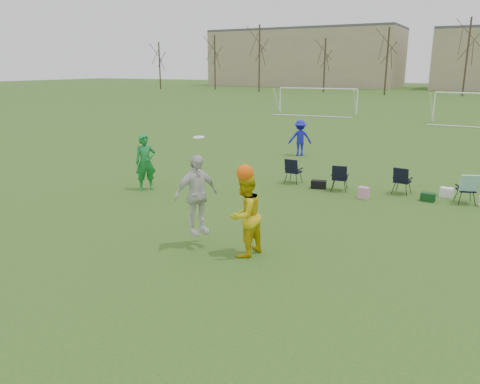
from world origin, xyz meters
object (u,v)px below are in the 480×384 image
Objects in this scene: fielder_green_near at (146,162)px; fielder_blue at (300,138)px; goal_left at (318,94)px; center_contest at (224,205)px.

fielder_blue is (2.42, 9.06, -0.12)m from fielder_green_near.
fielder_blue is 0.24× the size of goal_left.
center_contest is at bearing 71.56° from fielder_blue.
fielder_green_near is at bearing -87.63° from goal_left.
fielder_blue is 21.29m from goal_left.
fielder_blue is at bearing -77.98° from goal_left.
goal_left reaches higher than fielder_blue.
fielder_green_near is 0.73× the size of center_contest.
fielder_green_near is 9.38m from fielder_blue.
goal_left is at bearing -104.80° from fielder_blue.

